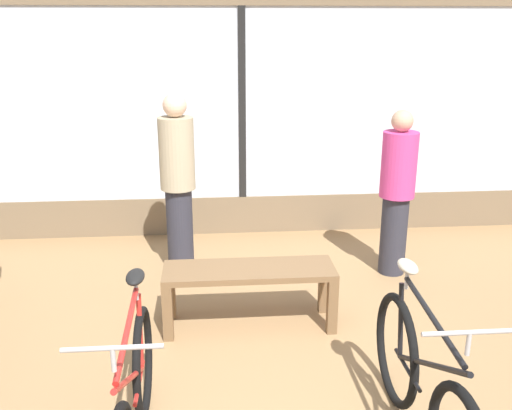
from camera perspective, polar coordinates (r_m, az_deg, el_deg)
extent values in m
plane|color=#99754C|center=(4.01, 1.75, -19.39)|extent=(24.00, 24.00, 0.00)
cube|color=#7A664C|center=(6.87, -1.32, -0.90)|extent=(12.00, 0.08, 0.45)
cube|color=silver|center=(6.57, -1.40, 9.91)|extent=(12.00, 0.04, 2.15)
cube|color=black|center=(6.54, -1.39, 9.88)|extent=(0.08, 0.02, 2.15)
torus|color=black|center=(3.85, -11.23, -15.09)|extent=(0.05, 0.70, 0.70)
cylinder|color=red|center=(3.28, -12.50, -16.58)|extent=(0.03, 0.92, 0.51)
cylinder|color=red|center=(3.70, -11.52, -12.29)|extent=(0.03, 0.11, 0.49)
cylinder|color=red|center=(3.16, -12.76, -12.14)|extent=(0.03, 0.85, 0.10)
cylinder|color=red|center=(3.67, -11.60, -16.95)|extent=(0.03, 0.44, 0.03)
cylinder|color=#B2B2B7|center=(3.52, -11.90, -8.23)|extent=(0.02, 0.02, 0.14)
ellipsoid|color=black|center=(3.48, -11.99, -7.05)|extent=(0.11, 0.22, 0.06)
cylinder|color=#B2B2B7|center=(2.76, -14.08, -14.77)|extent=(0.02, 0.02, 0.12)
cylinder|color=#ADADB2|center=(2.73, -14.17, -13.71)|extent=(0.46, 0.02, 0.02)
torus|color=black|center=(3.97, 13.82, -13.87)|extent=(0.06, 0.75, 0.75)
cylinder|color=black|center=(3.42, 16.97, -14.99)|extent=(0.03, 0.92, 0.51)
cylinder|color=black|center=(3.82, 14.28, -11.09)|extent=(0.03, 0.11, 0.49)
cylinder|color=black|center=(3.31, 17.22, -10.69)|extent=(0.03, 0.85, 0.10)
cylinder|color=black|center=(3.79, 14.89, -15.58)|extent=(0.03, 0.44, 0.03)
cylinder|color=#B2B2B7|center=(3.65, 14.85, -7.11)|extent=(0.02, 0.02, 0.14)
ellipsoid|color=#B2A893|center=(3.61, 14.95, -5.96)|extent=(0.11, 0.22, 0.06)
cylinder|color=#B2B2B7|center=(2.93, 20.46, -12.87)|extent=(0.02, 0.02, 0.12)
cylinder|color=#ADADB2|center=(2.90, 20.59, -11.85)|extent=(0.46, 0.02, 0.02)
cube|color=brown|center=(4.67, -0.69, -6.59)|extent=(1.40, 0.44, 0.05)
cube|color=brown|center=(4.63, -8.83, -10.63)|extent=(0.08, 0.08, 0.47)
cube|color=brown|center=(4.72, 7.63, -10.03)|extent=(0.08, 0.08, 0.47)
cube|color=brown|center=(4.95, -8.56, -8.65)|extent=(0.08, 0.08, 0.47)
cube|color=brown|center=(5.03, 6.77, -8.14)|extent=(0.08, 0.08, 0.47)
cylinder|color=#2D2D38|center=(5.86, 13.58, -2.91)|extent=(0.36, 0.36, 0.80)
cylinder|color=#D13D84|center=(5.65, 14.11, 3.93)|extent=(0.47, 0.47, 0.64)
sphere|color=tan|center=(5.57, 14.43, 8.15)|extent=(0.21, 0.21, 0.21)
cylinder|color=#2D2D38|center=(5.75, -7.61, -2.55)|extent=(0.36, 0.36, 0.88)
cylinder|color=tan|center=(5.53, -7.94, 5.12)|extent=(0.47, 0.47, 0.70)
sphere|color=beige|center=(5.45, -8.14, 9.85)|extent=(0.23, 0.23, 0.23)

